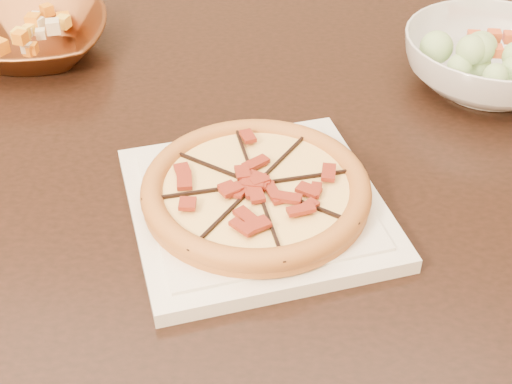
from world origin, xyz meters
TOP-DOWN VIEW (x-y plane):
  - dining_table at (0.09, -0.14)m, footprint 1.43×0.98m
  - plate at (0.21, -0.27)m, footprint 0.35×0.35m
  - pizza at (0.21, -0.27)m, footprint 0.25×0.25m
  - bronze_bowl at (-0.16, 0.05)m, footprint 0.25×0.25m
  - mixed_dish at (-0.16, 0.05)m, footprint 0.08×0.10m
  - salad_bowl at (0.50, 0.03)m, footprint 0.26×0.26m
  - salad at (0.50, 0.03)m, footprint 0.09×0.12m

SIDE VIEW (x-z plane):
  - dining_table at x=0.09m, z-range 0.27..1.02m
  - plate at x=0.21m, z-range 0.75..0.77m
  - bronze_bowl at x=-0.16m, z-range 0.75..0.80m
  - pizza at x=0.21m, z-range 0.77..0.80m
  - salad_bowl at x=0.50m, z-range 0.75..0.83m
  - mixed_dish at x=-0.16m, z-range 0.80..0.83m
  - salad at x=0.50m, z-range 0.83..0.86m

